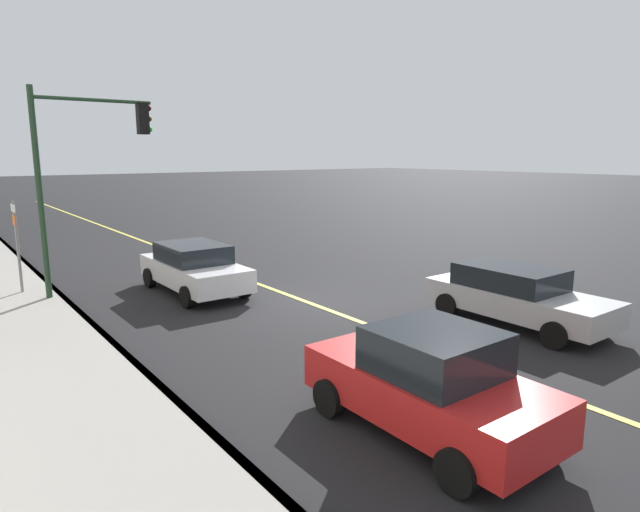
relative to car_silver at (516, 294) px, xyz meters
The scene contains 9 objects.
ground 5.47m from the car_silver, 32.54° to the left, with size 200.00×200.00×0.00m, color black.
sidewalk_slab 11.07m from the car_silver, 65.56° to the left, with size 80.00×3.63×0.15m, color gray.
curb_edge 9.52m from the car_silver, 61.23° to the left, with size 80.00×0.16×0.15m, color slate.
lane_stripe_center 5.47m from the car_silver, 32.54° to the left, with size 80.00×0.16×0.01m, color #D8CC4C.
car_silver is the anchor object (origin of this frame).
car_red 6.09m from the car_silver, 112.24° to the left, with size 3.82×1.90×1.61m.
car_white 8.98m from the car_silver, 33.36° to the left, with size 4.31×1.93×1.46m.
traffic_light_mast 12.02m from the car_silver, 40.15° to the left, with size 0.28×3.25×5.82m.
street_sign_post 13.58m from the car_silver, 42.49° to the left, with size 0.60×0.08×2.77m.
Camera 1 is at (-11.87, 8.45, 4.08)m, focal length 30.45 mm.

